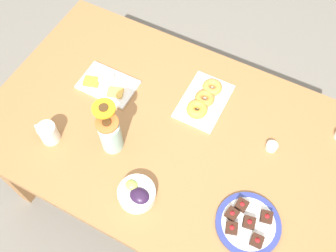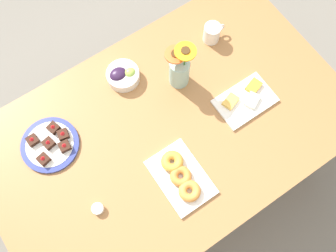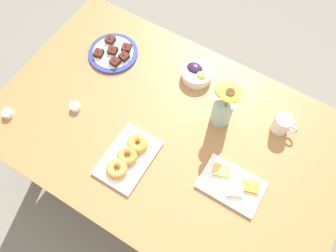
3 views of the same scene
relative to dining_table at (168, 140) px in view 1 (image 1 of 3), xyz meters
The scene contains 9 objects.
ground_plane 0.65m from the dining_table, ahead, with size 6.00×6.00×0.00m, color slate.
dining_table is the anchor object (origin of this frame).
coffee_mug 0.52m from the dining_table, 31.88° to the left, with size 0.11×0.08×0.09m.
grape_bowl 0.34m from the dining_table, 95.59° to the left, with size 0.15×0.15×0.07m.
cheese_platter 0.38m from the dining_table, 12.55° to the right, with size 0.26×0.17×0.03m.
croissant_platter 0.24m from the dining_table, 110.38° to the right, with size 0.19×0.28×0.05m.
jam_cup_honey 0.46m from the dining_table, 163.34° to the right, with size 0.05×0.05×0.03m.
dessert_plate 0.52m from the dining_table, 154.15° to the left, with size 0.25×0.25×0.05m.
flower_vase 0.30m from the dining_table, 44.24° to the left, with size 0.12×0.12×0.27m.
Camera 1 is at (-0.37, 0.70, 2.16)m, focal length 40.00 mm.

